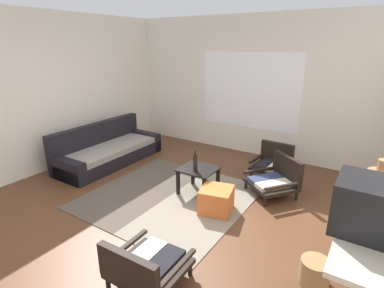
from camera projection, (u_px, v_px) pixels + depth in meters
ground_plane at (153, 218)px, 3.87m from camera, size 7.80×7.80×0.00m
far_wall_with_window at (250, 87)px, 5.86m from camera, size 5.60×0.13×2.70m
side_wall_left at (40, 94)px, 5.04m from camera, size 0.12×6.60×2.70m
area_rug at (169, 197)px, 4.41m from camera, size 2.21×2.21×0.01m
couch at (108, 151)px, 5.66m from camera, size 0.83×2.09×0.73m
coffee_table at (198, 174)px, 4.42m from camera, size 0.53×0.49×0.41m
armchair_by_window at (273, 162)px, 5.06m from camera, size 0.61×0.57×0.55m
armchair_striped_foreground at (144, 266)px, 2.71m from camera, size 0.66×0.64×0.51m
armchair_corner at (276, 178)px, 4.43m from camera, size 0.87×0.86×0.58m
ottoman_orange at (216, 200)px, 3.98m from camera, size 0.49×0.49×0.34m
console_shelf at (372, 229)px, 2.29m from camera, size 0.44×1.63×0.90m
crt_television at (377, 208)px, 2.03m from camera, size 0.54×0.43×0.38m
clay_vase at (380, 183)px, 2.55m from camera, size 0.23×0.23×0.33m
glass_bottle at (195, 162)px, 4.28m from camera, size 0.06×0.06×0.31m
wicker_basket at (315, 272)px, 2.79m from camera, size 0.28×0.28×0.25m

